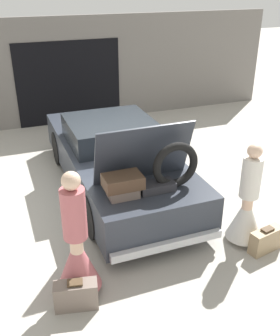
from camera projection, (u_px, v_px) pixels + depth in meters
The scene contains 7 objects.
ground_plane at pixel (116, 186), 7.68m from camera, with size 40.00×40.00×0.00m, color #ADA89E.
garage_wall_back at pixel (68, 72), 10.48m from camera, with size 12.00×0.14×2.80m.
car at pixel (116, 159), 7.41m from camera, with size 1.83×4.79×1.78m.
person_left at pixel (77, 251), 4.90m from camera, with size 0.57×0.57×1.73m.
person_right at pixel (247, 208), 5.87m from camera, with size 0.55×0.55×1.62m.
suitcase_beside_left_person at pixel (76, 295), 4.82m from camera, with size 0.57×0.32×0.40m.
suitcase_beside_right_person at pixel (266, 240), 5.82m from camera, with size 0.56×0.28×0.40m.
Camera 1 is at (-1.98, -6.45, 3.72)m, focal length 42.00 mm.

